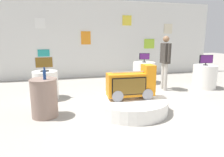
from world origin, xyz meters
TOP-DOWN VIEW (x-y plane):
  - ground_plane at (0.00, 0.00)m, footprint 30.00×30.00m
  - back_wall_display at (0.00, 4.81)m, footprint 10.46×0.13m
  - main_display_pedestal at (-0.28, 0.38)m, footprint 1.75×1.75m
  - novelty_firetruck_tv at (-0.26, 0.37)m, footprint 1.12×0.47m
  - display_pedestal_left_rear at (-2.25, 1.92)m, footprint 0.69×0.69m
  - tv_on_left_rear at (-2.25, 1.92)m, footprint 0.49×0.24m
  - display_pedestal_center_rear at (1.26, 3.10)m, footprint 0.84×0.84m
  - tv_on_center_rear at (1.26, 3.10)m, footprint 0.38×0.18m
  - display_pedestal_right_rear at (2.94, 1.81)m, footprint 0.78×0.78m
  - tv_on_right_rear at (2.94, 1.80)m, footprint 0.47×0.17m
  - side_table_round at (-2.21, 0.54)m, footprint 0.58×0.58m
  - bottle_on_side_table at (-2.17, 0.47)m, footprint 0.06×0.06m
  - shopper_browsing_near_truck at (1.48, 1.96)m, footprint 0.23×0.56m

SIDE VIEW (x-z plane):
  - ground_plane at x=0.00m, z-range 0.00..0.00m
  - main_display_pedestal at x=-0.28m, z-range 0.00..0.31m
  - display_pedestal_left_rear at x=-2.25m, z-range 0.00..0.79m
  - display_pedestal_center_rear at x=1.26m, z-range 0.00..0.79m
  - display_pedestal_right_rear at x=2.94m, z-range 0.00..0.79m
  - side_table_round at x=-2.21m, z-range 0.01..0.85m
  - novelty_firetruck_tv at x=-0.26m, z-range 0.24..1.02m
  - bottle_on_side_table at x=-2.17m, z-range 0.82..1.08m
  - tv_on_right_rear at x=2.94m, z-range 0.80..1.15m
  - tv_on_center_rear at x=1.26m, z-range 0.81..1.15m
  - tv_on_left_rear at x=-2.25m, z-range 0.80..1.21m
  - shopper_browsing_near_truck at x=1.48m, z-range 0.15..1.91m
  - back_wall_display at x=0.00m, z-range 0.00..3.26m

